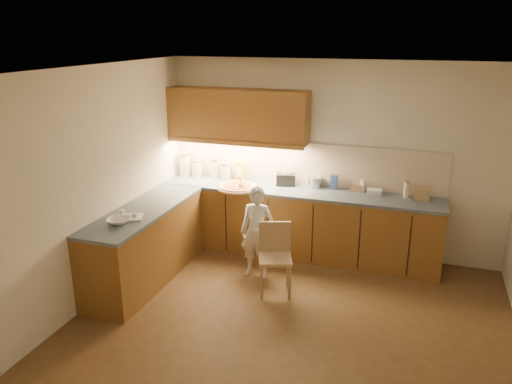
% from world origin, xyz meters
% --- Properties ---
extents(room, '(4.54, 4.50, 2.62)m').
position_xyz_m(room, '(0.00, 0.00, 1.68)').
color(room, '#50361B').
rests_on(room, ground).
extents(l_counter, '(3.77, 2.62, 0.92)m').
position_xyz_m(l_counter, '(-0.92, 1.25, 0.46)').
color(l_counter, brown).
rests_on(l_counter, ground).
extents(backsplash, '(3.75, 0.02, 0.58)m').
position_xyz_m(backsplash, '(-0.38, 1.99, 1.21)').
color(backsplash, beige).
rests_on(backsplash, l_counter).
extents(upper_cabinets, '(1.95, 0.36, 0.73)m').
position_xyz_m(upper_cabinets, '(-1.27, 1.82, 1.85)').
color(upper_cabinets, brown).
rests_on(upper_cabinets, ground).
extents(pizza_on_board, '(0.56, 0.56, 0.22)m').
position_xyz_m(pizza_on_board, '(-1.16, 1.50, 0.94)').
color(pizza_on_board, '#A98554').
rests_on(pizza_on_board, l_counter).
extents(child, '(0.42, 0.28, 1.16)m').
position_xyz_m(child, '(-0.69, 0.91, 0.58)').
color(child, silver).
rests_on(child, ground).
extents(wooden_chair, '(0.47, 0.47, 0.83)m').
position_xyz_m(wooden_chair, '(-0.37, 0.62, 0.48)').
color(wooden_chair, tan).
rests_on(wooden_chair, ground).
extents(mixing_bowl, '(0.30, 0.30, 0.06)m').
position_xyz_m(mixing_bowl, '(-1.95, -0.11, 0.95)').
color(mixing_bowl, white).
rests_on(mixing_bowl, l_counter).
extents(canister_a, '(0.17, 0.17, 0.34)m').
position_xyz_m(canister_a, '(-2.10, 1.84, 1.09)').
color(canister_a, silver).
rests_on(canister_a, l_counter).
extents(canister_b, '(0.15, 0.15, 0.26)m').
position_xyz_m(canister_b, '(-1.91, 1.84, 1.05)').
color(canister_b, silver).
rests_on(canister_b, l_counter).
extents(canister_c, '(0.15, 0.15, 0.28)m').
position_xyz_m(canister_c, '(-1.64, 1.88, 1.06)').
color(canister_c, silver).
rests_on(canister_c, l_counter).
extents(canister_d, '(0.15, 0.15, 0.24)m').
position_xyz_m(canister_d, '(-1.47, 1.84, 1.04)').
color(canister_d, silver).
rests_on(canister_d, l_counter).
extents(oil_jug, '(0.13, 0.11, 0.32)m').
position_xyz_m(oil_jug, '(-1.27, 1.87, 1.07)').
color(oil_jug, gold).
rests_on(oil_jug, l_counter).
extents(toaster, '(0.28, 0.20, 0.17)m').
position_xyz_m(toaster, '(-0.59, 1.84, 1.00)').
color(toaster, black).
rests_on(toaster, l_counter).
extents(steel_pot, '(0.19, 0.19, 0.14)m').
position_xyz_m(steel_pot, '(-0.19, 1.89, 0.99)').
color(steel_pot, silver).
rests_on(steel_pot, l_counter).
extents(blue_box, '(0.09, 0.07, 0.19)m').
position_xyz_m(blue_box, '(0.06, 1.90, 1.01)').
color(blue_box, '#334F99').
rests_on(blue_box, l_counter).
extents(card_box_a, '(0.15, 0.11, 0.10)m').
position_xyz_m(card_box_a, '(0.37, 1.89, 0.97)').
color(card_box_a, '#A37B57').
rests_on(card_box_a, l_counter).
extents(white_bottle, '(0.07, 0.07, 0.16)m').
position_xyz_m(white_bottle, '(0.44, 1.88, 1.00)').
color(white_bottle, white).
rests_on(white_bottle, l_counter).
extents(flat_pack, '(0.19, 0.15, 0.07)m').
position_xyz_m(flat_pack, '(0.60, 1.83, 0.96)').
color(flat_pack, white).
rests_on(flat_pack, l_counter).
extents(tall_jar, '(0.07, 0.07, 0.22)m').
position_xyz_m(tall_jar, '(0.99, 1.82, 1.03)').
color(tall_jar, white).
rests_on(tall_jar, l_counter).
extents(card_box_b, '(0.20, 0.15, 0.15)m').
position_xyz_m(card_box_b, '(1.18, 1.81, 1.00)').
color(card_box_b, tan).
rests_on(card_box_b, l_counter).
extents(dough_cloth, '(0.35, 0.32, 0.02)m').
position_xyz_m(dough_cloth, '(-1.93, 0.06, 0.93)').
color(dough_cloth, white).
rests_on(dough_cloth, l_counter).
extents(spice_jar_a, '(0.08, 0.08, 0.09)m').
position_xyz_m(spice_jar_a, '(-2.03, 0.07, 0.96)').
color(spice_jar_a, silver).
rests_on(spice_jar_a, l_counter).
extents(spice_jar_b, '(0.07, 0.07, 0.07)m').
position_xyz_m(spice_jar_b, '(-1.86, 0.06, 0.96)').
color(spice_jar_b, silver).
rests_on(spice_jar_b, l_counter).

